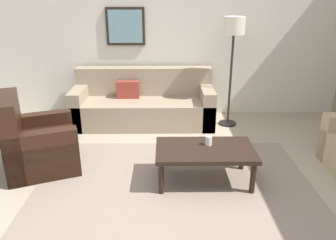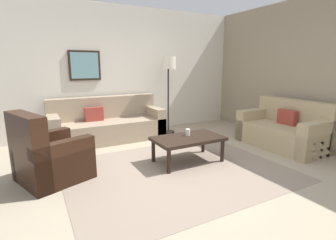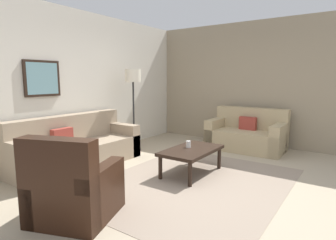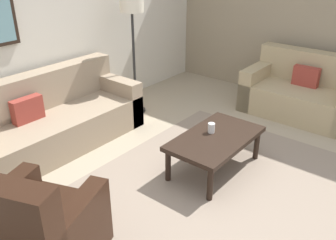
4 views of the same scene
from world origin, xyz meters
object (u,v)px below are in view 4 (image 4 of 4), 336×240
couch_main (49,122)px  armchair_leather (33,238)px  couch_loveseat (303,94)px  coffee_table (215,141)px  cup (211,128)px  lamp_standing (132,15)px

couch_main → armchair_leather: armchair_leather is taller
couch_loveseat → coffee_table: size_ratio=1.43×
coffee_table → cup: 0.15m
coffee_table → couch_loveseat: bearing=-5.2°
armchair_leather → lamp_standing: size_ratio=0.60×
couch_main → couch_loveseat: (2.89, -2.08, -0.00)m
lamp_standing → armchair_leather: bearing=-151.0°
armchair_leather → coffee_table: bearing=-8.6°
couch_main → cup: couch_main is taller
armchair_leather → cup: (2.07, -0.21, 0.16)m
couch_loveseat → armchair_leather: 4.15m
coffee_table → cup: cup is taller
armchair_leather → lamp_standing: bearing=29.0°
couch_loveseat → coffee_table: bearing=174.8°
couch_main → armchair_leather: 2.00m
couch_main → lamp_standing: lamp_standing is taller
coffee_table → couch_main: bearing=112.9°
couch_loveseat → lamp_standing: 2.70m
armchair_leather → lamp_standing: (2.61, 1.45, 1.10)m
couch_main → lamp_standing: size_ratio=1.32×
armchair_leather → cup: bearing=-5.9°
couch_loveseat → cup: couch_loveseat is taller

